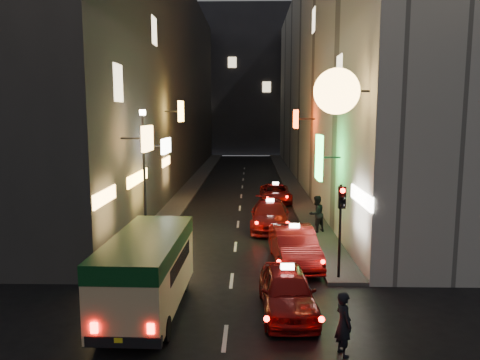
# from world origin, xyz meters

# --- Properties ---
(building_left) EXTENTS (7.39, 52.00, 18.00)m
(building_left) POSITION_xyz_m (-8.00, 33.99, 9.00)
(building_left) COLOR #34312F
(building_left) RESTS_ON ground
(building_right) EXTENTS (8.02, 52.04, 18.00)m
(building_right) POSITION_xyz_m (8.00, 33.99, 9.00)
(building_right) COLOR #ADAA9F
(building_right) RESTS_ON ground
(building_far) EXTENTS (30.00, 10.00, 22.00)m
(building_far) POSITION_xyz_m (0.00, 66.00, 11.00)
(building_far) COLOR #302F34
(building_far) RESTS_ON ground
(sidewalk_left) EXTENTS (1.50, 52.00, 0.15)m
(sidewalk_left) POSITION_xyz_m (-4.25, 34.00, 0.07)
(sidewalk_left) COLOR #43413E
(sidewalk_left) RESTS_ON ground
(sidewalk_right) EXTENTS (1.50, 52.00, 0.15)m
(sidewalk_right) POSITION_xyz_m (4.25, 34.00, 0.07)
(sidewalk_right) COLOR #43413E
(sidewalk_right) RESTS_ON ground
(minibus) EXTENTS (2.14, 5.81, 2.48)m
(minibus) POSITION_xyz_m (-2.49, 5.60, 1.57)
(minibus) COLOR tan
(minibus) RESTS_ON ground
(taxi_near) EXTENTS (2.30, 5.21, 1.80)m
(taxi_near) POSITION_xyz_m (1.86, 5.77, 0.82)
(taxi_near) COLOR maroon
(taxi_near) RESTS_ON ground
(taxi_second) EXTENTS (2.77, 5.80, 1.96)m
(taxi_second) POSITION_xyz_m (2.52, 10.57, 0.90)
(taxi_second) COLOR maroon
(taxi_second) RESTS_ON ground
(taxi_third) EXTENTS (2.43, 5.47, 1.88)m
(taxi_third) POSITION_xyz_m (1.77, 16.62, 0.86)
(taxi_third) COLOR maroon
(taxi_third) RESTS_ON ground
(taxi_far) EXTENTS (1.99, 4.63, 1.63)m
(taxi_far) POSITION_xyz_m (2.47, 24.25, 0.73)
(taxi_far) COLOR maroon
(taxi_far) RESTS_ON ground
(pedestrian_crossing) EXTENTS (0.59, 0.73, 1.92)m
(pedestrian_crossing) POSITION_xyz_m (3.10, 3.18, 0.96)
(pedestrian_crossing) COLOR black
(pedestrian_crossing) RESTS_ON ground
(pedestrian_sidewalk) EXTENTS (0.95, 0.88, 2.14)m
(pedestrian_sidewalk) POSITION_xyz_m (4.08, 15.31, 1.22)
(pedestrian_sidewalk) COLOR black
(pedestrian_sidewalk) RESTS_ON sidewalk_right
(traffic_light) EXTENTS (0.26, 0.43, 3.50)m
(traffic_light) POSITION_xyz_m (4.00, 8.47, 2.69)
(traffic_light) COLOR black
(traffic_light) RESTS_ON sidewalk_right
(lamp_post) EXTENTS (0.28, 0.28, 6.22)m
(lamp_post) POSITION_xyz_m (-4.20, 13.00, 3.72)
(lamp_post) COLOR black
(lamp_post) RESTS_ON sidewalk_left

